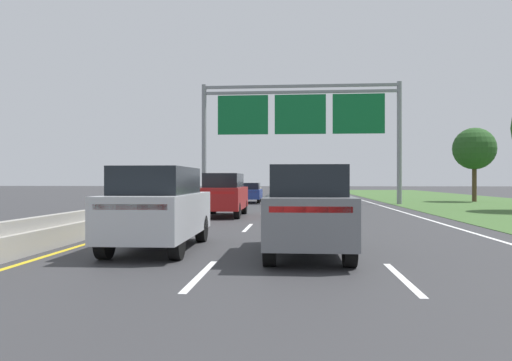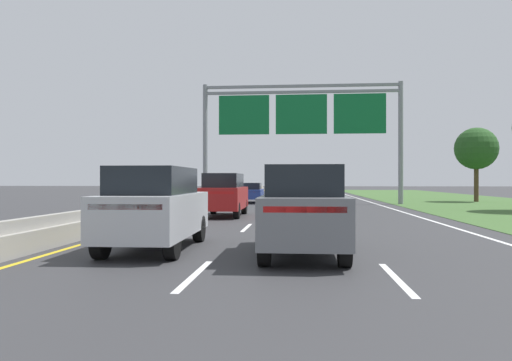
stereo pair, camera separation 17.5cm
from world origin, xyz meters
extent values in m
plane|color=#333335|center=(0.00, 35.00, 0.00)|extent=(220.00, 220.00, 0.00)
cube|color=white|center=(-1.85, 10.50, 0.00)|extent=(0.14, 3.00, 0.01)
cube|color=white|center=(-1.85, 19.50, 0.00)|extent=(0.14, 3.00, 0.01)
cube|color=white|center=(-1.85, 28.50, 0.00)|extent=(0.14, 3.00, 0.01)
cube|color=white|center=(-1.85, 37.50, 0.00)|extent=(0.14, 3.00, 0.01)
cube|color=white|center=(-1.85, 46.50, 0.00)|extent=(0.14, 3.00, 0.01)
cube|color=white|center=(-1.85, 55.50, 0.00)|extent=(0.14, 3.00, 0.01)
cube|color=white|center=(-1.85, 64.50, 0.00)|extent=(0.14, 3.00, 0.01)
cube|color=white|center=(-1.85, 73.50, 0.00)|extent=(0.14, 3.00, 0.01)
cube|color=white|center=(-1.85, 82.50, 0.00)|extent=(0.14, 3.00, 0.01)
cube|color=white|center=(1.85, 10.50, 0.00)|extent=(0.14, 3.00, 0.01)
cube|color=white|center=(1.85, 19.50, 0.00)|extent=(0.14, 3.00, 0.01)
cube|color=white|center=(1.85, 28.50, 0.00)|extent=(0.14, 3.00, 0.01)
cube|color=white|center=(1.85, 37.50, 0.00)|extent=(0.14, 3.00, 0.01)
cube|color=white|center=(1.85, 46.50, 0.00)|extent=(0.14, 3.00, 0.01)
cube|color=white|center=(1.85, 55.50, 0.00)|extent=(0.14, 3.00, 0.01)
cube|color=white|center=(1.85, 64.50, 0.00)|extent=(0.14, 3.00, 0.01)
cube|color=white|center=(1.85, 73.50, 0.00)|extent=(0.14, 3.00, 0.01)
cube|color=white|center=(1.85, 82.50, 0.00)|extent=(0.14, 3.00, 0.01)
cube|color=white|center=(5.90, 35.00, 0.00)|extent=(0.16, 106.00, 0.01)
cube|color=gold|center=(-5.90, 35.00, 0.00)|extent=(0.16, 106.00, 0.01)
cube|color=#3D602D|center=(13.95, 35.00, 0.01)|extent=(14.00, 110.00, 0.02)
cube|color=#99968E|center=(-6.60, 35.00, 0.28)|extent=(0.60, 110.00, 0.55)
cube|color=#99968E|center=(-6.60, 35.00, 0.70)|extent=(0.25, 110.00, 0.30)
cylinder|color=gray|center=(-7.05, 38.01, 4.56)|extent=(0.36, 0.36, 9.12)
cylinder|color=gray|center=(7.65, 38.01, 4.56)|extent=(0.36, 0.36, 9.12)
cube|color=gray|center=(0.30, 38.01, 8.90)|extent=(14.70, 0.24, 0.20)
cube|color=gray|center=(0.30, 38.01, 8.45)|extent=(14.70, 0.24, 0.20)
cube|color=#0C602D|center=(-4.03, 37.83, 6.74)|extent=(3.83, 0.12, 2.97)
cube|color=#0C602D|center=(0.30, 37.83, 6.74)|extent=(3.83, 0.12, 2.97)
cube|color=#0C602D|center=(4.63, 37.83, 6.74)|extent=(3.83, 0.12, 2.97)
cube|color=black|center=(3.61, 52.61, 0.92)|extent=(2.06, 5.42, 1.00)
cube|color=black|center=(3.62, 53.46, 1.81)|extent=(1.74, 1.92, 0.78)
cube|color=#B21414|center=(3.58, 49.95, 1.22)|extent=(1.68, 0.10, 0.12)
cube|color=black|center=(3.59, 50.88, 1.52)|extent=(2.02, 1.97, 0.20)
cylinder|color=black|center=(2.78, 54.46, 0.42)|extent=(0.31, 0.84, 0.84)
cylinder|color=black|center=(4.48, 54.44, 0.42)|extent=(0.31, 0.84, 0.84)
cylinder|color=black|center=(2.74, 50.79, 0.42)|extent=(0.31, 0.84, 0.84)
cylinder|color=black|center=(4.44, 50.77, 0.42)|extent=(0.31, 0.84, 0.84)
cube|color=silver|center=(0.11, 52.95, 0.69)|extent=(1.92, 4.44, 0.72)
cube|color=black|center=(0.11, 52.90, 1.31)|extent=(1.62, 2.33, 0.52)
cube|color=#B21414|center=(0.06, 50.79, 0.91)|extent=(1.53, 0.11, 0.12)
cylinder|color=black|center=(-0.66, 54.47, 0.33)|extent=(0.23, 0.66, 0.66)
cylinder|color=black|center=(0.94, 54.43, 0.33)|extent=(0.23, 0.66, 0.66)
cylinder|color=black|center=(-0.72, 51.47, 0.33)|extent=(0.23, 0.66, 0.66)
cylinder|color=black|center=(0.88, 51.44, 0.33)|extent=(0.23, 0.66, 0.66)
cube|color=#B2B5BA|center=(-3.57, 13.73, 0.91)|extent=(1.99, 4.74, 1.05)
cube|color=black|center=(-3.57, 13.58, 1.77)|extent=(1.69, 3.03, 0.68)
cube|color=#B21414|center=(-3.53, 11.42, 1.22)|extent=(1.60, 0.11, 0.12)
cylinder|color=black|center=(-4.42, 15.31, 0.38)|extent=(0.27, 0.76, 0.76)
cylinder|color=black|center=(-2.78, 15.34, 0.38)|extent=(0.27, 0.76, 0.76)
cylinder|color=black|center=(-4.36, 12.12, 0.38)|extent=(0.27, 0.76, 0.76)
cylinder|color=black|center=(-2.72, 12.15, 0.38)|extent=(0.27, 0.76, 0.76)
cube|color=navy|center=(-3.68, 39.54, 0.69)|extent=(1.88, 4.43, 0.72)
cube|color=black|center=(-3.68, 39.49, 1.31)|extent=(1.60, 2.32, 0.52)
cube|color=#B21414|center=(-3.65, 37.38, 0.91)|extent=(1.53, 0.10, 0.12)
cylinder|color=black|center=(-4.50, 41.03, 0.33)|extent=(0.23, 0.66, 0.66)
cylinder|color=black|center=(-2.90, 41.05, 0.33)|extent=(0.23, 0.66, 0.66)
cylinder|color=black|center=(-4.46, 38.03, 0.33)|extent=(0.23, 0.66, 0.66)
cylinder|color=black|center=(-2.86, 38.06, 0.33)|extent=(0.23, 0.66, 0.66)
cube|color=slate|center=(0.20, 13.16, 0.91)|extent=(1.92, 4.71, 1.05)
cube|color=black|center=(0.20, 13.01, 1.77)|extent=(1.65, 3.01, 0.68)
cube|color=#B21414|center=(0.21, 10.85, 1.22)|extent=(1.60, 0.09, 0.12)
cylinder|color=black|center=(-0.63, 14.76, 0.38)|extent=(0.26, 0.76, 0.76)
cylinder|color=black|center=(1.01, 14.76, 0.38)|extent=(0.26, 0.76, 0.76)
cylinder|color=black|center=(-0.61, 11.56, 0.38)|extent=(0.26, 0.76, 0.76)
cylinder|color=black|center=(1.03, 11.57, 0.38)|extent=(0.26, 0.76, 0.76)
cube|color=maroon|center=(-3.57, 25.15, 0.91)|extent=(1.92, 4.71, 1.05)
cube|color=black|center=(-3.57, 25.00, 1.77)|extent=(1.65, 3.01, 0.68)
cube|color=#B21414|center=(-3.56, 22.84, 1.22)|extent=(1.60, 0.09, 0.12)
cylinder|color=black|center=(-4.40, 26.74, 0.38)|extent=(0.26, 0.76, 0.76)
cylinder|color=black|center=(-2.76, 26.75, 0.38)|extent=(0.26, 0.76, 0.76)
cylinder|color=black|center=(-4.38, 23.54, 0.38)|extent=(0.26, 0.76, 0.76)
cylinder|color=black|center=(-2.74, 23.55, 0.38)|extent=(0.26, 0.76, 0.76)
cylinder|color=#4C3823|center=(14.62, 42.38, 1.51)|extent=(0.36, 0.36, 3.01)
sphere|color=#234C1E|center=(14.62, 42.38, 4.38)|extent=(3.43, 3.43, 3.43)
camera|label=1|loc=(-0.09, 1.63, 1.78)|focal=33.68mm
camera|label=2|loc=(0.09, 1.65, 1.78)|focal=33.68mm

